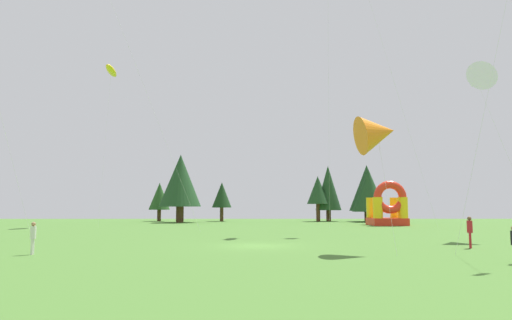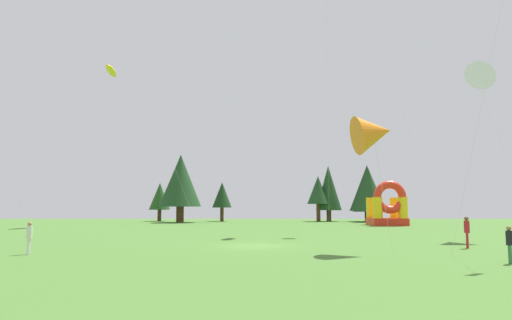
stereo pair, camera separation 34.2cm
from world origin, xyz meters
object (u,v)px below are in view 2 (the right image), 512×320
(kite_yellow_parafoil, at_px, (113,71))
(kite_white_delta, at_px, (478,80))
(person_midfield, at_px, (469,229))
(person_far_side, at_px, (32,235))
(inflatable_red_slide, at_px, (390,209))
(person_near_camera, at_px, (512,241))
(kite_orange_delta, at_px, (376,133))

(kite_yellow_parafoil, height_order, kite_white_delta, kite_yellow_parafoil)
(kite_yellow_parafoil, bearing_deg, kite_white_delta, -31.88)
(kite_yellow_parafoil, bearing_deg, person_midfield, -44.83)
(person_far_side, bearing_deg, person_midfield, -87.12)
(kite_white_delta, bearing_deg, inflatable_red_slide, 91.74)
(person_near_camera, distance_m, inflatable_red_slide, 39.30)
(person_midfield, bearing_deg, kite_orange_delta, 136.90)
(kite_white_delta, distance_m, kite_orange_delta, 16.24)
(person_near_camera, relative_size, person_midfield, 0.88)
(person_far_side, bearing_deg, kite_white_delta, -72.98)
(kite_yellow_parafoil, height_order, kite_orange_delta, kite_yellow_parafoil)
(kite_white_delta, height_order, inflatable_red_slide, kite_white_delta)
(person_far_side, relative_size, inflatable_red_slide, 0.30)
(kite_orange_delta, distance_m, person_midfield, 8.23)
(inflatable_red_slide, bearing_deg, kite_yellow_parafoil, -179.09)
(kite_yellow_parafoil, distance_m, person_near_camera, 52.09)
(person_near_camera, height_order, inflatable_red_slide, inflatable_red_slide)
(person_near_camera, bearing_deg, inflatable_red_slide, -174.52)
(kite_yellow_parafoil, height_order, person_far_side, kite_yellow_parafoil)
(kite_white_delta, height_order, person_midfield, kite_white_delta)
(kite_yellow_parafoil, height_order, person_midfield, kite_yellow_parafoil)
(kite_yellow_parafoil, relative_size, person_near_camera, 12.74)
(person_far_side, bearing_deg, kite_yellow_parafoil, 6.40)
(person_midfield, bearing_deg, kite_yellow_parafoil, 73.18)
(kite_white_delta, distance_m, person_far_side, 33.49)
(person_midfield, height_order, inflatable_red_slide, inflatable_red_slide)
(kite_yellow_parafoil, distance_m, person_midfield, 47.90)
(kite_orange_delta, distance_m, inflatable_red_slide, 35.43)
(person_near_camera, bearing_deg, person_far_side, -85.50)
(kite_orange_delta, bearing_deg, kite_white_delta, 43.93)
(kite_yellow_parafoil, distance_m, person_far_side, 40.02)
(kite_yellow_parafoil, xyz_separation_m, person_far_side, (7.16, -34.53, -18.92))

